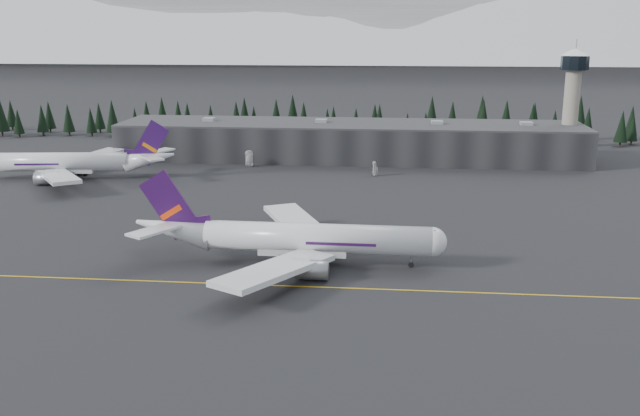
# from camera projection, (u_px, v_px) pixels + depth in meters

# --- Properties ---
(ground) EXTENTS (1400.00, 1400.00, 0.00)m
(ground) POSITION_uv_depth(u_px,v_px,m) (309.00, 283.00, 130.20)
(ground) COLOR black
(ground) RESTS_ON ground
(taxiline) EXTENTS (400.00, 0.40, 0.02)m
(taxiline) POSITION_uv_depth(u_px,v_px,m) (308.00, 287.00, 128.27)
(taxiline) COLOR gold
(taxiline) RESTS_ON ground
(terminal) EXTENTS (160.00, 30.00, 12.60)m
(terminal) POSITION_uv_depth(u_px,v_px,m) (350.00, 141.00, 249.04)
(terminal) COLOR black
(terminal) RESTS_ON ground
(control_tower) EXTENTS (10.00, 10.00, 37.70)m
(control_tower) POSITION_uv_depth(u_px,v_px,m) (572.00, 93.00, 240.47)
(control_tower) COLOR gray
(control_tower) RESTS_ON ground
(treeline) EXTENTS (360.00, 20.00, 15.00)m
(treeline) POSITION_uv_depth(u_px,v_px,m) (355.00, 123.00, 284.38)
(treeline) COLOR black
(treeline) RESTS_ON ground
(mountain_ridge) EXTENTS (4400.00, 900.00, 420.00)m
(mountain_ridge) POSITION_uv_depth(u_px,v_px,m) (383.00, 55.00, 1093.54)
(mountain_ridge) COLOR white
(mountain_ridge) RESTS_ON ground
(jet_main) EXTENTS (62.15, 57.38, 18.27)m
(jet_main) POSITION_uv_depth(u_px,v_px,m) (290.00, 238.00, 139.87)
(jet_main) COLOR silver
(jet_main) RESTS_ON ground
(jet_parked) EXTENTS (61.10, 56.10, 18.01)m
(jet_parked) POSITION_uv_depth(u_px,v_px,m) (73.00, 162.00, 216.68)
(jet_parked) COLOR silver
(jet_parked) RESTS_ON ground
(gse_vehicle_a) EXTENTS (2.56, 5.49, 1.52)m
(gse_vehicle_a) POSITION_uv_depth(u_px,v_px,m) (250.00, 164.00, 236.09)
(gse_vehicle_a) COLOR silver
(gse_vehicle_a) RESTS_ON ground
(gse_vehicle_b) EXTENTS (4.94, 3.04, 1.57)m
(gse_vehicle_b) POSITION_uv_depth(u_px,v_px,m) (375.00, 173.00, 221.66)
(gse_vehicle_b) COLOR silver
(gse_vehicle_b) RESTS_ON ground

